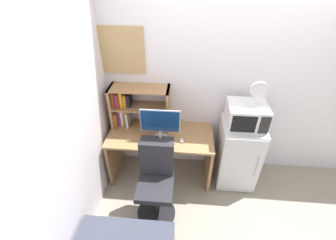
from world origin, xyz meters
TOP-DOWN VIEW (x-y plane):
  - wall_back at (0.40, 0.02)m, footprint 6.40×0.04m
  - wall_left at (-1.62, -1.60)m, footprint 0.04×4.40m
  - desk at (-0.88, -0.32)m, footprint 1.34×0.63m
  - hutch_bookshelf at (-1.26, -0.13)m, footprint 0.75×0.29m
  - monitor at (-0.87, -0.40)m, footprint 0.48×0.19m
  - keyboard at (-0.91, -0.45)m, footprint 0.41×0.14m
  - computer_mouse at (-0.60, -0.43)m, footprint 0.05×0.08m
  - mini_fridge at (0.14, -0.30)m, footprint 0.50×0.55m
  - microwave at (0.14, -0.29)m, footprint 0.45×0.39m
  - desk_fan at (0.21, -0.30)m, footprint 0.19×0.11m
  - desk_chair at (-0.87, -0.91)m, footprint 0.46×0.46m
  - wall_corkboard at (-1.44, -0.01)m, footprint 0.72×0.02m

SIDE VIEW (x-z plane):
  - desk_chair at x=-0.87m, z-range -0.05..0.92m
  - mini_fridge at x=0.14m, z-range 0.00..0.93m
  - desk at x=-0.88m, z-range 0.15..0.88m
  - keyboard at x=-0.91m, z-range 0.73..0.75m
  - computer_mouse at x=-0.60m, z-range 0.73..0.76m
  - monitor at x=-0.87m, z-range 0.76..1.17m
  - hutch_bookshelf at x=-1.26m, z-range 0.75..1.31m
  - microwave at x=0.14m, z-range 0.93..1.21m
  - wall_back at x=0.40m, z-range 0.00..2.60m
  - wall_left at x=-1.62m, z-range 0.00..2.60m
  - desk_fan at x=0.21m, z-range 1.23..1.53m
  - wall_corkboard at x=-1.44m, z-range 1.42..1.97m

